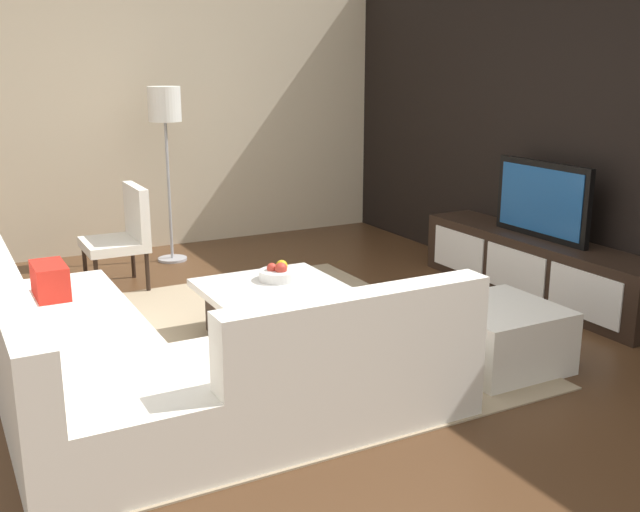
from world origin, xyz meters
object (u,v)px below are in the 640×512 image
Objects in this scene: sectional_couch at (162,361)px; fruit_bowl at (279,273)px; television at (542,200)px; media_console at (537,267)px; floor_lamp at (165,116)px; ottoman at (499,336)px; coffee_table at (277,313)px; accent_chair_near at (124,231)px.

sectional_couch is 1.37m from fruit_bowl.
media_console is at bearing -90.00° from television.
fruit_bowl is (2.25, 0.10, -0.96)m from floor_lamp.
media_console is at bearing 82.67° from fruit_bowl.
sectional_couch is 8.97× the size of fruit_bowl.
fruit_bowl is (-0.28, -2.19, 0.18)m from media_console.
sectional_couch reaches higher than media_console.
coffee_table is at bearing -135.21° from ottoman.
television is 1.40× the size of ottoman.
floor_lamp reaches higher than ottoman.
sectional_couch is (0.53, -3.29, -0.54)m from television.
media_console is 3.60m from floor_lamp.
coffee_table is 1.17× the size of accent_chair_near.
television is 3.47m from floor_lamp.
media_console is 1.57m from ottoman.
ottoman is 2.50× the size of fruit_bowl.
fruit_bowl is at bearing 2.63° from floor_lamp.
television reaches higher than ottoman.
floor_lamp is at bearing -179.97° from coffee_table.
sectional_couch is 2.89× the size of accent_chair_near.
media_console reaches higher than ottoman.
floor_lamp reaches higher than media_console.
fruit_bowl is at bearing -97.33° from media_console.
fruit_bowl is (-0.18, 0.10, 0.23)m from coffee_table.
floor_lamp is at bearing -137.73° from television.
accent_chair_near is (-1.88, -2.90, -0.32)m from television.
television is (0.00, 0.00, 0.56)m from media_console.
floor_lamp is (-0.65, 0.60, 0.90)m from accent_chair_near.
fruit_bowl is at bearing -142.57° from ottoman.
fruit_bowl is (-0.81, 1.09, 0.15)m from sectional_couch.
media_console is 2.30m from coffee_table.
accent_chair_near reaches higher than media_console.
floor_lamp is (-2.53, -2.30, 1.14)m from media_console.
fruit_bowl reaches higher than ottoman.
floor_lamp is at bearing 162.01° from sectional_couch.
sectional_couch reaches higher than fruit_bowl.
ottoman is at bearing -52.23° from media_console.
television is at bearing 82.67° from fruit_bowl.
sectional_couch is at bearing -102.06° from ottoman.
media_console is 2.40× the size of television.
accent_chair_near is 1.74m from fruit_bowl.
accent_chair_near reaches higher than sectional_couch.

